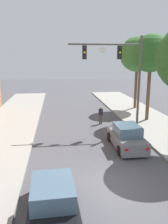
# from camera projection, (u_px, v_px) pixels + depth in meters

# --- Properties ---
(ground_plane) EXTENTS (120.00, 120.00, 0.00)m
(ground_plane) POSITION_uv_depth(u_px,v_px,m) (108.00, 187.00, 10.65)
(ground_plane) COLOR #4C4C51
(traffic_signal_mast) EXTENTS (5.98, 0.38, 7.50)m
(traffic_signal_mast) POSITION_uv_depth(u_px,v_px,m) (120.00, 66.00, 18.47)
(traffic_signal_mast) COLOR #514C47
(traffic_signal_mast) RESTS_ON sidewalk_right
(car_lead_grey) EXTENTS (1.85, 4.25, 1.60)m
(car_lead_grey) POSITION_uv_depth(u_px,v_px,m) (126.00, 137.00, 15.31)
(car_lead_grey) COLOR slate
(car_lead_grey) RESTS_ON ground
(car_following_black) EXTENTS (1.94, 4.29, 1.60)m
(car_following_black) POSITION_uv_depth(u_px,v_px,m) (53.00, 203.00, 8.31)
(car_following_black) COLOR black
(car_following_black) RESTS_ON ground
(pedestrian_crossing_road) EXTENTS (0.36, 0.22, 1.64)m
(pedestrian_crossing_road) POSITION_uv_depth(u_px,v_px,m) (101.00, 114.00, 20.87)
(pedestrian_crossing_road) COLOR brown
(pedestrian_crossing_road) RESTS_ON ground
(street_tree_second) EXTENTS (3.42, 3.42, 7.90)m
(street_tree_second) POSITION_uv_depth(u_px,v_px,m) (151.00, 54.00, 20.64)
(street_tree_second) COLOR brown
(street_tree_second) RESTS_ON sidewalk_right
(street_tree_third) EXTENTS (3.97, 3.97, 8.20)m
(street_tree_third) POSITION_uv_depth(u_px,v_px,m) (137.00, 54.00, 25.95)
(street_tree_third) COLOR brown
(street_tree_third) RESTS_ON sidewalk_right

